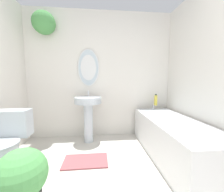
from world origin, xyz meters
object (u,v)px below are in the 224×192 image
shampoo_bottle (156,100)px  potted_plant (22,179)px  pedestal_sink (88,110)px  bathtub (173,137)px  toilet (6,147)px

shampoo_bottle → potted_plant: 2.29m
pedestal_sink → shampoo_bottle: pedestal_sink is taller
shampoo_bottle → potted_plant: bearing=-140.3°
pedestal_sink → bathtub: bearing=-26.4°
potted_plant → bathtub: bearing=22.5°
toilet → pedestal_sink: pedestal_sink is taller
toilet → bathtub: 2.14m
toilet → potted_plant: size_ratio=1.33×
potted_plant → shampoo_bottle: bearing=39.7°
toilet → pedestal_sink: (0.88, 0.80, 0.25)m
pedestal_sink → shampoo_bottle: bearing=5.4°
bathtub → potted_plant: bearing=-157.5°
toilet → pedestal_sink: size_ratio=0.81×
bathtub → shampoo_bottle: 0.86m
shampoo_bottle → bathtub: bearing=-93.3°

